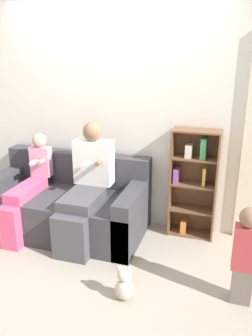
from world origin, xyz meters
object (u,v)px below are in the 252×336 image
object	(u,v)px
toddler_standing	(245,253)
bookshelf	(193,182)
adult_seated	(86,183)
teddy_bear	(124,284)
child_seated	(27,187)
couch	(67,206)

from	to	relation	value
toddler_standing	bookshelf	world-z (taller)	bookshelf
toddler_standing	bookshelf	xyz separation A→B (m)	(-0.56, 1.03, 0.16)
adult_seated	teddy_bear	bearing A→B (deg)	-50.48
toddler_standing	teddy_bear	world-z (taller)	toddler_standing
child_seated	bookshelf	xyz separation A→B (m)	(1.76, 0.53, 0.08)
adult_seated	bookshelf	xyz separation A→B (m)	(1.07, 0.47, -0.03)
child_seated	toddler_standing	distance (m)	2.37
couch	adult_seated	distance (m)	0.48
adult_seated	teddy_bear	distance (m)	1.21
couch	teddy_bear	size ratio (longest dim) A/B	5.41
adult_seated	bookshelf	world-z (taller)	adult_seated
child_seated	teddy_bear	size ratio (longest dim) A/B	3.32
adult_seated	bookshelf	bearing A→B (deg)	23.45
bookshelf	couch	bearing A→B (deg)	-165.16
couch	child_seated	xyz separation A→B (m)	(-0.39, -0.17, 0.25)
couch	adult_seated	xyz separation A→B (m)	(0.29, -0.10, 0.37)
child_seated	toddler_standing	xyz separation A→B (m)	(2.32, -0.50, -0.08)
adult_seated	teddy_bear	xyz separation A→B (m)	(0.70, -0.85, -0.51)
child_seated	teddy_bear	world-z (taller)	child_seated
bookshelf	teddy_bear	world-z (taller)	bookshelf
child_seated	bookshelf	bearing A→B (deg)	16.70
child_seated	bookshelf	size ratio (longest dim) A/B	0.89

